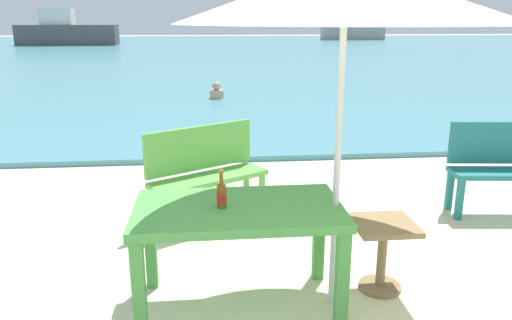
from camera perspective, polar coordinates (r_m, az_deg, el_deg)
The scene contains 9 objects.
sea_water at distance 31.87m, azimuth -4.38°, elevation 12.38°, with size 120.00×50.00×0.08m, color teal.
picnic_table_green at distance 3.41m, azimuth -2.01°, elevation -6.98°, with size 1.40×0.80×0.76m.
beer_bottle_amber at distance 3.32m, azimuth -3.96°, elevation -3.91°, with size 0.07×0.07×0.26m.
side_table_wood at distance 3.86m, azimuth 14.25°, elevation -9.46°, with size 0.44×0.44×0.54m.
bench_teal_center at distance 5.76m, azimuth 26.91°, elevation -0.28°, with size 1.23×0.49×0.95m.
bench_green_right at distance 4.98m, azimuth -5.83°, elevation -0.93°, with size 1.21×0.93×0.95m.
swimmer_person at distance 12.34m, azimuth -4.51°, elevation 7.77°, with size 0.34×0.34×0.41m.
boat_cargo_ship at distance 47.03m, azimuth 10.88°, elevation 14.21°, with size 5.54×1.51×2.01m.
boat_sailboat at distance 39.55m, azimuth -20.83°, elevation 13.48°, with size 6.95×1.89×2.53m.
Camera 1 is at (-0.76, -1.80, 1.98)m, focal length 35.05 mm.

